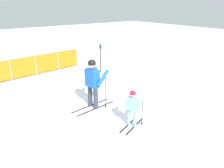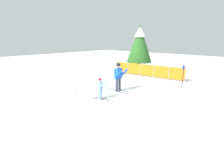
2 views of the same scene
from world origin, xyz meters
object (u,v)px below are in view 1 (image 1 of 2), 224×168
skier_adult (93,79)px  safety_fence (24,67)px  skier_child (133,105)px  trail_marker (100,55)px

skier_adult → safety_fence: bearing=94.6°
skier_child → safety_fence: bearing=79.5°
skier_adult → skier_child: (0.25, -1.87, -0.39)m
trail_marker → skier_adult: bearing=-128.3°
skier_adult → safety_fence: (-0.97, 5.11, -0.52)m
safety_fence → trail_marker: (3.78, -1.56, 0.39)m
trail_marker → skier_child: bearing=-115.3°
skier_child → safety_fence: (-1.22, 6.98, -0.13)m
skier_adult → trail_marker: (2.81, 3.55, -0.13)m
skier_adult → skier_child: size_ratio=1.52×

